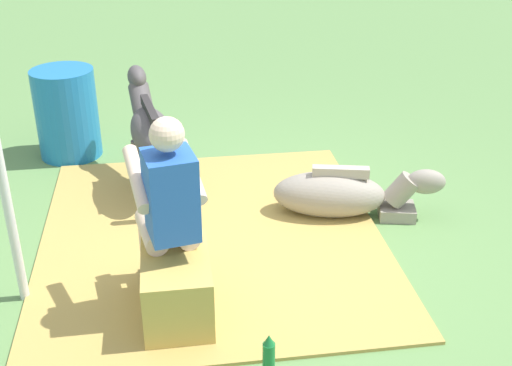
{
  "coord_description": "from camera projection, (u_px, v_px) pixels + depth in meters",
  "views": [
    {
      "loc": [
        -4.15,
        0.53,
        2.61
      ],
      "look_at": [
        -0.11,
        -0.05,
        0.55
      ],
      "focal_mm": 46.43,
      "sensor_mm": 36.0,
      "label": 1
    }
  ],
  "objects": [
    {
      "name": "ground_plane",
      "position": [
        247.0,
        243.0,
        4.91
      ],
      "size": [
        24.0,
        24.0,
        0.0
      ],
      "primitive_type": "plane",
      "color": "#608C4C"
    },
    {
      "name": "water_barrel",
      "position": [
        67.0,
        113.0,
        6.16
      ],
      "size": [
        0.57,
        0.57,
        0.84
      ],
      "primitive_type": "cylinder",
      "color": "#1E72B2",
      "rests_on": "ground"
    },
    {
      "name": "hay_patch",
      "position": [
        212.0,
        236.0,
        4.98
      ],
      "size": [
        2.81,
        2.53,
        0.02
      ],
      "primitive_type": "cube",
      "color": "tan",
      "rests_on": "ground"
    },
    {
      "name": "pony_standing",
      "position": [
        150.0,
        130.0,
        5.41
      ],
      "size": [
        1.34,
        0.45,
        0.93
      ],
      "color": "#4C4747",
      "rests_on": "ground"
    },
    {
      "name": "person_seated",
      "position": [
        168.0,
        204.0,
        3.96
      ],
      "size": [
        0.7,
        0.49,
        1.31
      ],
      "color": "beige",
      "rests_on": "ground"
    },
    {
      "name": "pony_lying",
      "position": [
        342.0,
        194.0,
        5.21
      ],
      "size": [
        0.58,
        1.36,
        0.42
      ],
      "color": "gray",
      "rests_on": "ground"
    },
    {
      "name": "hay_bale",
      "position": [
        177.0,
        288.0,
        4.05
      ],
      "size": [
        0.64,
        0.41,
        0.43
      ],
      "primitive_type": "cube",
      "color": "tan",
      "rests_on": "ground"
    },
    {
      "name": "soda_bottle",
      "position": [
        269.0,
        358.0,
        3.59
      ],
      "size": [
        0.07,
        0.07,
        0.3
      ],
      "color": "#197233",
      "rests_on": "ground"
    }
  ]
}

